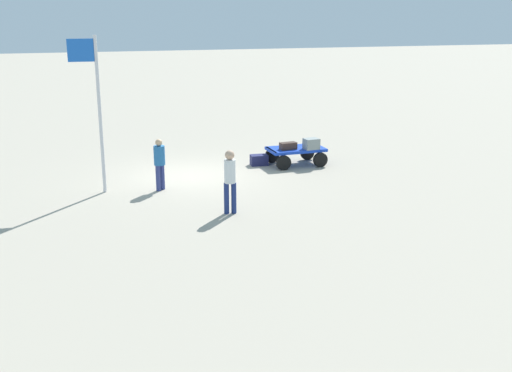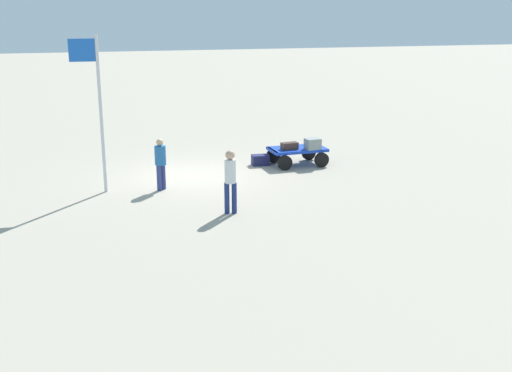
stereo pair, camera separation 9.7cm
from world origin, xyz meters
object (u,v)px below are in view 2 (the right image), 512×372
at_px(suitcase_navy, 289,146).
at_px(flagpole, 97,101).
at_px(suitcase_maroon, 313,144).
at_px(luggage_cart, 297,152).
at_px(worker_lead, 230,177).
at_px(suitcase_olive, 260,160).
at_px(worker_trailing, 160,160).

height_order(suitcase_navy, flagpole, flagpole).
bearing_deg(flagpole, suitcase_maroon, -169.50).
bearing_deg(suitcase_maroon, luggage_cart, -35.01).
distance_m(luggage_cart, worker_lead, 5.89).
bearing_deg(suitcase_olive, luggage_cart, 166.56).
bearing_deg(suitcase_maroon, suitcase_navy, -12.45).
distance_m(worker_lead, flagpole, 4.81).
distance_m(luggage_cart, suitcase_olive, 1.31).
height_order(luggage_cart, flagpole, flagpole).
distance_m(suitcase_navy, worker_lead, 5.55).
bearing_deg(suitcase_maroon, worker_lead, 47.89).
relative_size(worker_lead, worker_trailing, 1.10).
relative_size(suitcase_navy, worker_trailing, 0.39).
bearing_deg(worker_trailing, suitcase_olive, -149.62).
bearing_deg(suitcase_navy, worker_trailing, 20.52).
distance_m(suitcase_olive, worker_lead, 5.55).
bearing_deg(suitcase_olive, worker_trailing, 30.38).
distance_m(suitcase_maroon, flagpole, 7.63).
bearing_deg(flagpole, suitcase_navy, -166.77).
distance_m(suitcase_maroon, worker_trailing, 5.72).
height_order(suitcase_navy, suitcase_olive, suitcase_navy).
bearing_deg(worker_trailing, flagpole, -7.80).
height_order(suitcase_olive, worker_lead, worker_lead).
xyz_separation_m(luggage_cart, worker_lead, (3.49, 4.71, 0.57)).
distance_m(suitcase_navy, suitcase_maroon, 0.81).
height_order(suitcase_navy, worker_lead, worker_lead).
distance_m(luggage_cart, flagpole, 7.35).
bearing_deg(worker_lead, flagpole, -42.70).
bearing_deg(suitcase_maroon, flagpole, 10.50).
height_order(suitcase_maroon, worker_trailing, worker_trailing).
xyz_separation_m(suitcase_navy, worker_trailing, (4.70, 1.76, 0.19)).
bearing_deg(worker_trailing, suitcase_maroon, -163.92).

